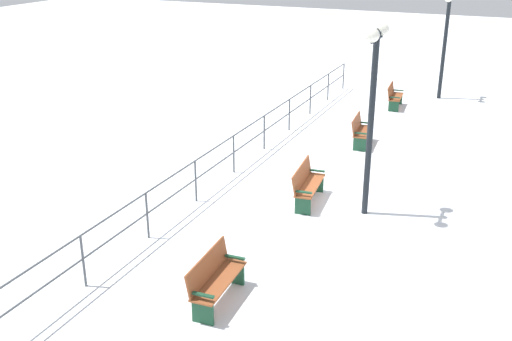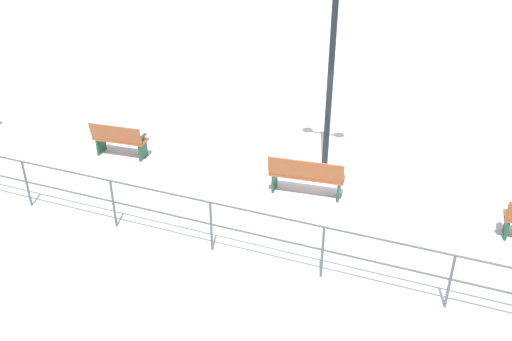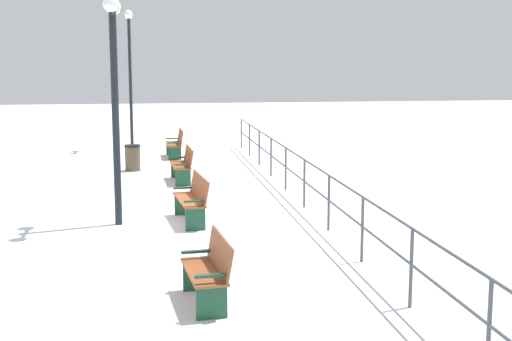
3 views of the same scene
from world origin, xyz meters
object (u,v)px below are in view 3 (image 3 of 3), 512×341
Objects in this scene: bench_third at (193,198)px; lamppost_near at (130,50)px; bench_second at (183,164)px; trash_bin at (133,158)px; lamppost_middle at (114,68)px; bench_fourth at (209,270)px; bench_nearest at (176,143)px.

bench_third is 12.72m from lamppost_near.
bench_second is 2.57m from trash_bin.
bench_third is at bearing 97.03° from lamppost_near.
lamppost_near is 1.13× the size of lamppost_middle.
bench_fourth is 1.80× the size of trash_bin.
bench_nearest is 10.22m from lamppost_middle.
trash_bin is (1.37, -7.03, -0.12)m from bench_third.
bench_second is 9.78m from bench_fourth.
lamppost_near is 12.21m from lamppost_middle.
bench_nearest is at bearing -117.03° from trash_bin.
lamppost_near reaches higher than bench_second.
bench_third is (0.04, 4.89, 0.02)m from bench_second.
lamppost_near reaches higher than trash_bin.
lamppost_near is at bearing -88.52° from trash_bin.
lamppost_middle is (0.00, 12.20, -0.51)m from lamppost_near.
lamppost_middle reaches higher than bench_second.
bench_third is at bearing 101.05° from trash_bin.
lamppost_near is at bearing -59.27° from bench_nearest.
trash_bin is at bearing 61.66° from bench_nearest.
bench_second is at bearing 88.86° from bench_nearest.
lamppost_middle is 5.74× the size of trash_bin.
bench_fourth is at bearing 88.24° from bench_nearest.
bench_nearest is 0.35× the size of lamppost_middle.
bench_third reaches higher than bench_fourth.
bench_nearest is 0.31× the size of lamppost_near.
bench_fourth is at bearing 106.10° from lamppost_middle.
bench_second is at bearing 101.92° from lamppost_near.
lamppost_middle is at bearing 79.73° from bench_nearest.
bench_nearest is at bearing -95.82° from bench_fourth.
bench_fourth is 0.28× the size of lamppost_near.
bench_third reaches higher than bench_nearest.
trash_bin is (1.29, -11.93, -0.09)m from bench_fourth.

